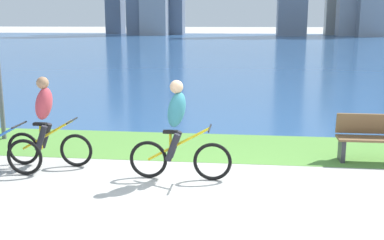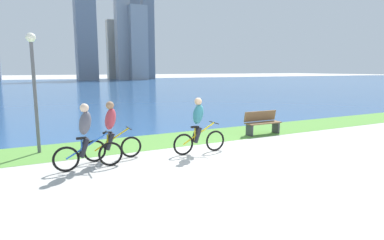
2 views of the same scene
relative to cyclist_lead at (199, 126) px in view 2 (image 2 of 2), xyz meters
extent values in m
plane|color=#B2AFA8|center=(0.38, -0.93, -0.84)|extent=(300.00, 300.00, 0.00)
cube|color=#59933D|center=(0.38, 2.11, -0.83)|extent=(120.00, 2.29, 0.01)
cube|color=#2D568C|center=(0.38, 41.78, -0.84)|extent=(300.00, 77.03, 0.00)
torus|color=black|center=(0.58, 0.00, -0.51)|extent=(0.65, 0.06, 0.65)
torus|color=black|center=(-0.51, 0.00, -0.51)|extent=(0.65, 0.06, 0.65)
cylinder|color=gold|center=(0.01, 0.00, -0.23)|extent=(1.06, 0.04, 0.61)
cylinder|color=gold|center=(-0.13, 0.00, -0.28)|extent=(0.04, 0.04, 0.48)
cube|color=black|center=(-0.13, 0.00, -0.02)|extent=(0.24, 0.10, 0.05)
cylinder|color=black|center=(0.53, 0.00, 0.06)|extent=(0.03, 0.52, 0.03)
ellipsoid|color=teal|center=(-0.02, 0.00, 0.36)|extent=(0.40, 0.36, 0.65)
sphere|color=#D8AD84|center=(-0.02, 0.00, 0.74)|extent=(0.22, 0.22, 0.22)
cylinder|color=#26262D|center=(-0.07, 0.10, -0.26)|extent=(0.27, 0.11, 0.49)
cylinder|color=#26262D|center=(-0.07, -0.10, -0.26)|extent=(0.27, 0.11, 0.49)
torus|color=black|center=(-1.96, 0.47, -0.53)|extent=(0.61, 0.06, 0.61)
torus|color=black|center=(-2.97, 0.47, -0.53)|extent=(0.61, 0.06, 0.61)
cylinder|color=gold|center=(-2.49, 0.47, -0.25)|extent=(0.99, 0.04, 0.60)
cylinder|color=gold|center=(-2.62, 0.47, -0.30)|extent=(0.04, 0.04, 0.46)
cube|color=black|center=(-2.62, 0.47, -0.05)|extent=(0.24, 0.10, 0.05)
cylinder|color=black|center=(-2.01, 0.47, 0.03)|extent=(0.03, 0.52, 0.03)
ellipsoid|color=#BF3F4C|center=(-2.52, 0.47, 0.33)|extent=(0.40, 0.36, 0.65)
sphere|color=#A57A59|center=(-2.52, 0.47, 0.71)|extent=(0.22, 0.22, 0.22)
cylinder|color=#26262D|center=(-2.57, 0.57, -0.29)|extent=(0.27, 0.11, 0.49)
cylinder|color=#26262D|center=(-2.57, 0.37, -0.29)|extent=(0.27, 0.11, 0.49)
torus|color=black|center=(-2.67, -0.11, -0.52)|extent=(0.65, 0.06, 0.65)
torus|color=black|center=(-3.77, -0.11, -0.52)|extent=(0.65, 0.06, 0.65)
cylinder|color=blue|center=(-3.24, -0.11, -0.23)|extent=(1.07, 0.04, 0.61)
cylinder|color=blue|center=(-3.38, -0.11, -0.28)|extent=(0.04, 0.04, 0.47)
cube|color=black|center=(-3.38, -0.11, -0.02)|extent=(0.24, 0.10, 0.05)
cylinder|color=black|center=(-2.72, -0.11, 0.06)|extent=(0.03, 0.52, 0.03)
ellipsoid|color=#595966|center=(-3.27, -0.11, 0.36)|extent=(0.40, 0.36, 0.65)
sphere|color=beige|center=(-3.27, -0.11, 0.74)|extent=(0.22, 0.22, 0.22)
cylinder|color=#26262D|center=(-3.33, -0.01, -0.26)|extent=(0.27, 0.11, 0.49)
cylinder|color=#26262D|center=(-3.33, -0.21, -0.26)|extent=(0.27, 0.11, 0.49)
cube|color=brown|center=(3.61, 1.41, -0.39)|extent=(1.50, 0.45, 0.04)
cube|color=brown|center=(3.61, 1.61, -0.14)|extent=(1.50, 0.11, 0.40)
cube|color=#38383D|center=(4.26, 1.41, -0.61)|extent=(0.08, 0.37, 0.45)
cube|color=#38383D|center=(2.96, 1.41, -0.61)|extent=(0.08, 0.37, 0.45)
cylinder|color=#595960|center=(-4.32, 2.25, 0.83)|extent=(0.10, 0.10, 3.33)
sphere|color=white|center=(-4.32, 2.25, 2.59)|extent=(0.28, 0.28, 0.28)
cube|color=slate|center=(7.70, 69.61, 10.63)|extent=(4.43, 4.36, 22.95)
cube|color=#ADA899|center=(15.87, 75.41, 6.54)|extent=(4.31, 2.48, 14.75)
cube|color=#8C939E|center=(16.31, 69.90, 11.30)|extent=(3.14, 3.17, 24.27)
cube|color=slate|center=(18.72, 70.03, 8.87)|extent=(3.48, 3.23, 19.41)
cube|color=#B7B7BC|center=(19.16, 75.79, 12.13)|extent=(3.37, 2.37, 25.94)
cube|color=#8C939E|center=(19.31, 67.48, 7.81)|extent=(4.11, 3.25, 17.30)
cube|color=slate|center=(23.66, 72.90, 11.88)|extent=(2.92, 2.68, 25.44)
camera|label=1|loc=(1.14, -7.59, 1.83)|focal=44.34mm
camera|label=2|loc=(-4.44, -8.37, 1.68)|focal=30.01mm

